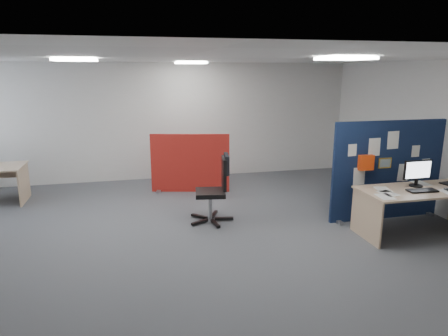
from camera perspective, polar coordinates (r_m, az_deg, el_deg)
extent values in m
plane|color=#4C4E53|center=(6.43, -5.44, -9.34)|extent=(9.00, 9.00, 0.00)
cube|color=white|center=(5.92, -6.05, 15.46)|extent=(9.00, 7.00, 0.02)
cube|color=silver|center=(9.47, -8.53, 6.54)|extent=(9.00, 0.02, 2.70)
cube|color=silver|center=(2.75, 4.10, -11.41)|extent=(9.00, 0.02, 2.70)
cube|color=silver|center=(7.96, 28.41, 3.68)|extent=(0.02, 7.00, 2.70)
cube|color=white|center=(5.60, 16.90, 14.76)|extent=(0.60, 0.60, 0.04)
cube|color=white|center=(6.42, -20.48, 14.30)|extent=(0.60, 0.60, 0.04)
cube|color=white|center=(8.47, -4.78, 14.76)|extent=(0.60, 0.60, 0.04)
cube|color=#101B3B|center=(7.37, 22.38, -0.32)|extent=(2.08, 0.06, 1.71)
cube|color=gray|center=(7.14, 15.89, -7.25)|extent=(0.08, 0.30, 0.04)
cube|color=gray|center=(8.13, 26.99, -5.69)|extent=(0.08, 0.30, 0.04)
cube|color=white|center=(6.86, 17.87, 2.44)|extent=(0.15, 0.01, 0.20)
cube|color=white|center=(7.07, 20.69, 2.81)|extent=(0.21, 0.01, 0.30)
cube|color=white|center=(7.24, 23.01, 3.69)|extent=(0.21, 0.01, 0.30)
cube|color=white|center=(7.56, 25.70, 2.18)|extent=(0.15, 0.01, 0.20)
cube|color=white|center=(7.04, 18.74, -1.11)|extent=(0.21, 0.01, 0.30)
cube|color=white|center=(7.51, 24.25, -0.58)|extent=(0.21, 0.01, 0.30)
cube|color=white|center=(7.75, 26.85, 0.46)|extent=(0.15, 0.01, 0.20)
cube|color=gold|center=(7.25, 22.00, 0.67)|extent=(0.24, 0.01, 0.18)
cube|color=#FB430F|center=(6.99, 19.63, 0.74)|extent=(0.25, 0.10, 0.25)
cube|color=tan|center=(6.90, 26.42, -2.85)|extent=(1.92, 0.85, 0.03)
cube|color=tan|center=(6.47, 19.64, -6.63)|extent=(0.03, 0.79, 0.70)
cube|color=tan|center=(7.24, 24.32, -3.25)|extent=(1.73, 0.02, 0.30)
cylinder|color=black|center=(7.02, 25.71, -2.29)|extent=(0.20, 0.20, 0.02)
cube|color=black|center=(7.01, 25.76, -1.81)|extent=(0.04, 0.03, 0.10)
cube|color=black|center=(6.96, 25.93, -0.21)|extent=(0.49, 0.05, 0.30)
cube|color=white|center=(6.95, 26.03, -0.25)|extent=(0.44, 0.02, 0.26)
cube|color=black|center=(6.77, 26.46, -2.90)|extent=(0.46, 0.20, 0.02)
cube|color=gray|center=(7.04, 29.33, -2.63)|extent=(0.11, 0.08, 0.03)
cube|color=maroon|center=(8.42, -4.86, 0.68)|extent=(1.62, 0.44, 1.24)
cube|color=gray|center=(8.51, -9.30, -3.49)|extent=(0.08, 0.30, 0.04)
cube|color=gray|center=(8.69, -0.36, -2.94)|extent=(0.08, 0.30, 0.04)
cube|color=tan|center=(8.75, -26.66, -2.07)|extent=(0.03, 0.78, 0.70)
cube|color=black|center=(6.91, 0.00, -7.23)|extent=(0.32, 0.10, 0.04)
cube|color=black|center=(7.10, -1.45, -6.62)|extent=(0.19, 0.31, 0.04)
cube|color=black|center=(7.02, -3.55, -6.91)|extent=(0.26, 0.26, 0.04)
cube|color=black|center=(6.76, -3.51, -7.73)|extent=(0.31, 0.19, 0.04)
cube|color=black|center=(6.69, -1.24, -7.94)|extent=(0.10, 0.32, 0.04)
cylinder|color=gray|center=(6.82, -1.97, -5.53)|extent=(0.06, 0.06, 0.45)
cube|color=black|center=(6.74, -1.98, -3.57)|extent=(0.56, 0.56, 0.07)
cube|color=black|center=(6.66, 0.00, -0.74)|extent=(0.12, 0.45, 0.53)
cube|color=black|center=(6.63, 0.36, 0.60)|extent=(0.12, 0.41, 0.32)
cube|color=white|center=(6.45, 22.43, -3.37)|extent=(0.26, 0.33, 0.00)
cube|color=white|center=(6.64, 21.77, -2.84)|extent=(0.27, 0.34, 0.00)
cube|color=white|center=(6.27, 22.04, -3.81)|extent=(0.24, 0.32, 0.00)
cube|color=white|center=(7.25, 26.31, -1.96)|extent=(0.21, 0.30, 0.00)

